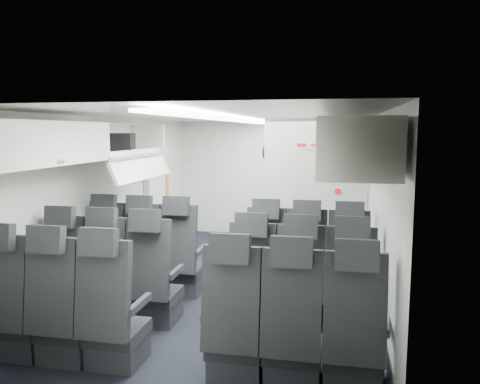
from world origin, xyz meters
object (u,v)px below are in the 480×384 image
at_px(seat_row_mid, 203,290).
at_px(carry_on_bag, 117,143).
at_px(boarding_door, 158,192).
at_px(seat_row_front, 224,265).
at_px(galley_unit, 317,188).
at_px(flight_attendant, 274,201).
at_px(seat_row_rear, 172,326).

bearing_deg(seat_row_mid, carry_on_bag, 141.56).
bearing_deg(boarding_door, seat_row_front, -51.84).
height_order(seat_row_front, galley_unit, galley_unit).
bearing_deg(carry_on_bag, galley_unit, 40.47).
bearing_deg(carry_on_bag, boarding_door, 85.12).
height_order(galley_unit, flight_attendant, galley_unit).
distance_m(seat_row_front, galley_unit, 3.43).
bearing_deg(flight_attendant, carry_on_bag, 114.29).
xyz_separation_m(galley_unit, carry_on_bag, (-2.39, -3.01, 0.87)).
bearing_deg(flight_attendant, seat_row_mid, 152.92).
bearing_deg(seat_row_rear, carry_on_bag, 125.14).
bearing_deg(seat_row_rear, galley_unit, 79.35).
relative_size(flight_attendant, carry_on_bag, 4.30).
bearing_deg(galley_unit, seat_row_mid, -102.88).
distance_m(seat_row_front, carry_on_bag, 2.03).
height_order(seat_row_front, carry_on_bag, carry_on_bag).
xyz_separation_m(seat_row_rear, carry_on_bag, (-1.44, 2.04, 1.42)).
height_order(seat_row_mid, flight_attendant, flight_attendant).
height_order(flight_attendant, carry_on_bag, carry_on_bag).
relative_size(galley_unit, boarding_door, 1.02).
relative_size(seat_row_rear, galley_unit, 1.75).
xyz_separation_m(seat_row_front, flight_attendant, (0.32, 2.00, 0.48)).
bearing_deg(boarding_door, flight_attendant, -2.55).
bearing_deg(galley_unit, carry_on_bag, -128.35).
distance_m(boarding_door, carry_on_bag, 2.05).
bearing_deg(flight_attendant, seat_row_front, 150.12).
xyz_separation_m(seat_row_mid, galley_unit, (0.95, 4.15, 0.55)).
bearing_deg(seat_row_rear, flight_attendant, 85.18).
distance_m(galley_unit, boarding_door, 2.84).
xyz_separation_m(seat_row_rear, boarding_door, (-1.64, 3.89, 0.55)).
distance_m(seat_row_front, seat_row_rear, 1.80).
xyz_separation_m(seat_row_mid, boarding_door, (-1.64, 2.99, 0.55)).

